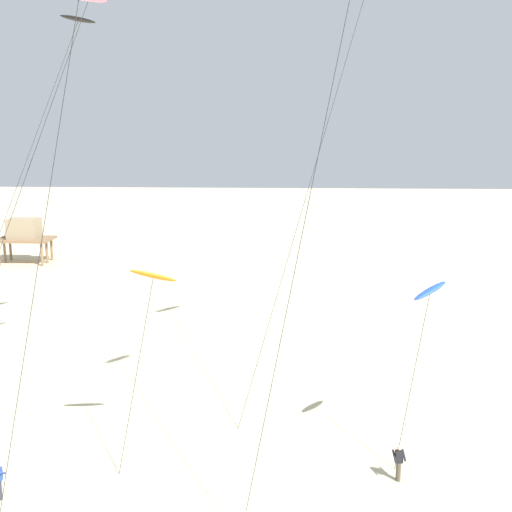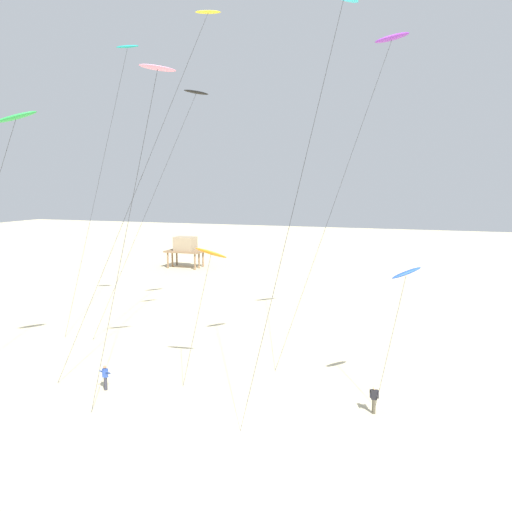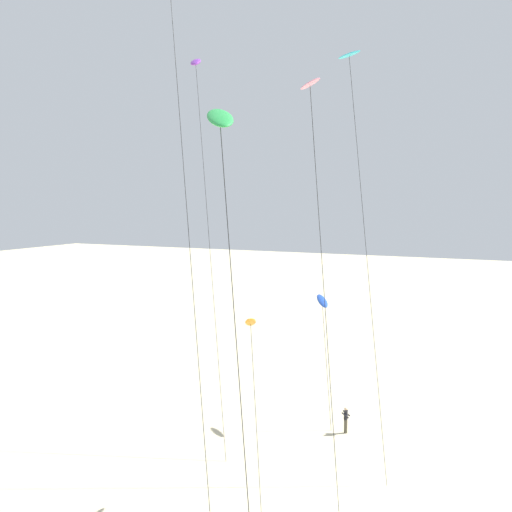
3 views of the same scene
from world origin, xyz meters
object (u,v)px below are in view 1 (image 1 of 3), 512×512
Objects in this scene: kite_flyer_nearest at (399,462)px; kite_blue at (430,292)px; kite_pink at (76,14)px; kite_orange at (153,278)px; stilt_house at (24,232)px; kite_black at (75,27)px.

kite_blue is at bearing 56.71° from kite_flyer_nearest.
kite_pink reaches higher than kite_orange.
kite_blue reaches higher than stilt_house.
stilt_house is (-35.37, 40.92, -4.58)m from kite_blue.
kite_orange is (1.63, 3.72, -10.50)m from kite_pink.
kite_pink is 3.37× the size of stilt_house.
kite_orange is 47.97m from stilt_house.
kite_black reaches higher than kite_pink.
kite_black reaches higher than stilt_house.
stilt_house is at bearing 118.85° from kite_orange.
kite_black is at bearing -61.40° from stilt_house.
kite_flyer_nearest is 0.28× the size of stilt_house.
kite_black reaches higher than kite_flyer_nearest.
stilt_house is (-33.94, 43.10, 2.59)m from kite_flyer_nearest.
kite_orange is at bearing -176.10° from kite_blue.
kite_pink is 2.35× the size of kite_blue.
kite_orange is 1.09× the size of kite_blue.
kite_flyer_nearest is (10.93, -1.34, -7.91)m from kite_orange.
kite_blue reaches higher than kite_flyer_nearest.
kite_flyer_nearest is (17.33, -12.63, -20.06)m from kite_black.
stilt_house is at bearing 118.60° from kite_black.
kite_orange is 12.41m from kite_blue.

